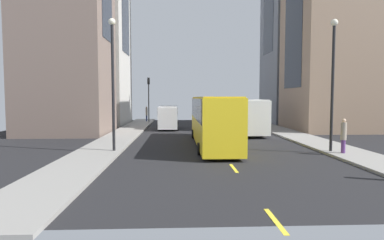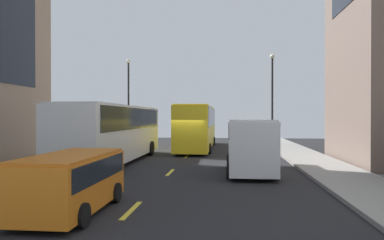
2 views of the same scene
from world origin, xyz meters
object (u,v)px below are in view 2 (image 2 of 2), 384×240
Objects in this scene: streetcar_yellow at (198,124)px; pedestrian_walking_far at (127,131)px; pedestrian_crossing_near at (142,128)px; delivery_van_white at (250,142)px; city_bus_white at (115,129)px; car_orange_0 at (71,178)px.

pedestrian_walking_far is at bearing 148.40° from streetcar_yellow.
delivery_van_white is at bearing -70.73° from pedestrian_crossing_near.
streetcar_yellow reaches higher than pedestrian_crossing_near.
city_bus_white is at bearing 158.57° from delivery_van_white.
car_orange_0 is 2.00× the size of pedestrian_walking_far.
city_bus_white is 3.08× the size of car_orange_0.
car_orange_0 is 31.99m from pedestrian_crossing_near.
car_orange_0 is at bearing -78.48° from city_bus_white.
pedestrian_walking_far reaches higher than car_orange_0.
pedestrian_walking_far is (0.03, -6.39, -0.15)m from pedestrian_crossing_near.
pedestrian_crossing_near is (-5.70, 31.48, 0.44)m from car_orange_0.
car_orange_0 is (2.20, -10.78, -1.03)m from city_bus_white.
car_orange_0 is at bearing -85.73° from pedestrian_crossing_near.
streetcar_yellow is 8.90m from pedestrian_walking_far.
streetcar_yellow is 20.56m from car_orange_0.
city_bus_white reaches higher than pedestrian_walking_far.
pedestrian_crossing_near is (-7.57, 11.03, -0.71)m from streetcar_yellow.
streetcar_yellow is 13.40m from pedestrian_crossing_near.
streetcar_yellow reaches higher than delivery_van_white.
pedestrian_walking_far is at bearing 103.67° from city_bus_white.
pedestrian_walking_far is at bearing -95.76° from pedestrian_crossing_near.
delivery_van_white is at bearing -74.05° from streetcar_yellow.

